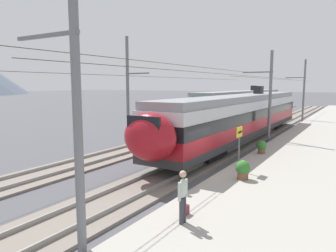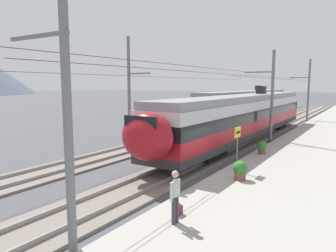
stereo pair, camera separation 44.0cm
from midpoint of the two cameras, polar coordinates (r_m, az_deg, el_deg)
ground_plane at (r=16.19m, az=4.01°, el=-9.28°), size 400.00×400.00×0.00m
platform_slab at (r=14.65m, az=21.21°, el=-10.85°), size 120.00×7.26×0.37m
track_near at (r=16.75m, az=0.28°, el=-8.45°), size 120.00×3.00×0.28m
track_far at (r=20.11m, az=-13.44°, el=-5.93°), size 120.00×3.00×0.28m
train_near_platform at (r=26.15m, az=12.83°, el=1.96°), size 27.66×2.95×4.27m
train_far_track at (r=43.99m, az=13.17°, el=4.13°), size 29.72×3.03×4.27m
catenary_mast_west at (r=8.44m, az=-18.30°, el=2.31°), size 39.89×2.39×7.53m
catenary_mast_mid at (r=25.83m, az=17.27°, el=5.33°), size 39.89×2.39×7.30m
catenary_mast_east at (r=42.11m, az=23.00°, el=6.02°), size 39.89×2.39×7.72m
catenary_mast_far_side at (r=24.84m, az=-7.63°, el=6.55°), size 39.89×2.19×8.36m
platform_sign at (r=15.94m, az=12.04°, el=-2.30°), size 0.70×0.08×2.23m
passenger_walking at (r=9.94m, az=1.40°, el=-12.25°), size 0.53×0.22×1.69m
handbag_beside_passenger at (r=10.82m, az=1.89°, el=-15.01°), size 0.32×0.18×0.44m
potted_plant_platform_edge at (r=14.81m, az=12.62°, el=-7.62°), size 0.67×0.67×0.88m
potted_plant_by_shelter at (r=20.56m, az=16.06°, el=-3.57°), size 0.62×0.62×0.82m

